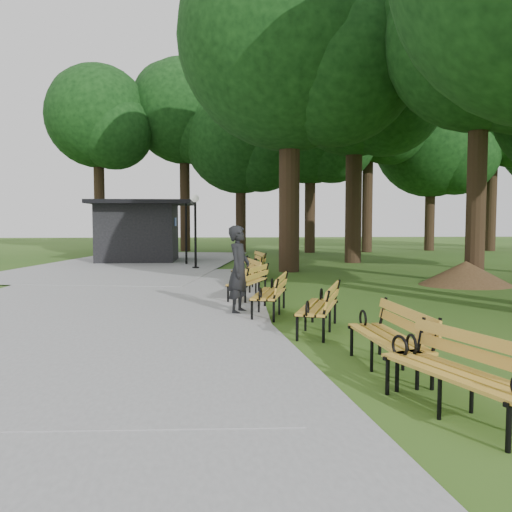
{
  "coord_description": "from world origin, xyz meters",
  "views": [
    {
      "loc": [
        -1.16,
        -9.94,
        2.02
      ],
      "look_at": [
        -0.21,
        3.23,
        1.1
      ],
      "focal_mm": 36.57,
      "sensor_mm": 36.0,
      "label": 1
    }
  ],
  "objects": [
    {
      "name": "ground",
      "position": [
        0.0,
        0.0,
        0.0
      ],
      "size": [
        100.0,
        100.0,
        0.0
      ],
      "primitive_type": "plane",
      "color": "#2A4E16",
      "rests_on": "ground"
    },
    {
      "name": "path",
      "position": [
        -4.0,
        3.0,
        0.03
      ],
      "size": [
        12.0,
        38.0,
        0.06
      ],
      "primitive_type": "cube",
      "color": "gray",
      "rests_on": "ground"
    },
    {
      "name": "person",
      "position": [
        -0.73,
        1.19,
        0.95
      ],
      "size": [
        0.67,
        0.81,
        1.9
      ],
      "primitive_type": "imported",
      "rotation": [
        0.0,
        0.0,
        1.21
      ],
      "color": "black",
      "rests_on": "ground"
    },
    {
      "name": "kiosk",
      "position": [
        -5.01,
        15.42,
        1.46
      ],
      "size": [
        4.72,
        4.11,
        2.92
      ],
      "primitive_type": null,
      "rotation": [
        0.0,
        0.0,
        -0.01
      ],
      "color": "black",
      "rests_on": "ground"
    },
    {
      "name": "lamp_post",
      "position": [
        -2.1,
        11.37,
        2.2
      ],
      "size": [
        0.32,
        0.32,
        3.04
      ],
      "color": "black",
      "rests_on": "ground"
    },
    {
      "name": "dirt_mound",
      "position": [
        6.47,
        5.58,
        0.37
      ],
      "size": [
        2.4,
        2.4,
        0.75
      ],
      "primitive_type": "cone",
      "color": "#47301C",
      "rests_on": "ground"
    },
    {
      "name": "bench_0",
      "position": [
        1.26,
        -4.86,
        0.44
      ],
      "size": [
        1.26,
        2.0,
        0.88
      ],
      "primitive_type": null,
      "rotation": [
        0.0,
        0.0,
        -1.22
      ],
      "color": "gold",
      "rests_on": "ground"
    },
    {
      "name": "bench_1",
      "position": [
        1.08,
        -3.23,
        0.44
      ],
      "size": [
        0.78,
        1.94,
        0.88
      ],
      "primitive_type": null,
      "rotation": [
        0.0,
        0.0,
        -1.5
      ],
      "color": "gold",
      "rests_on": "ground"
    },
    {
      "name": "bench_2",
      "position": [
        0.61,
        -0.74,
        0.44
      ],
      "size": [
        1.23,
        2.0,
        0.88
      ],
      "primitive_type": null,
      "rotation": [
        0.0,
        0.0,
        -1.91
      ],
      "color": "gold",
      "rests_on": "ground"
    },
    {
      "name": "bench_3",
      "position": [
        -0.1,
        1.03,
        0.44
      ],
      "size": [
        1.08,
        2.0,
        0.88
      ],
      "primitive_type": null,
      "rotation": [
        0.0,
        0.0,
        -1.82
      ],
      "color": "gold",
      "rests_on": "ground"
    },
    {
      "name": "bench_4",
      "position": [
        -0.43,
        3.23,
        0.44
      ],
      "size": [
        1.31,
        2.0,
        0.88
      ],
      "primitive_type": null,
      "rotation": [
        0.0,
        0.0,
        -1.96
      ],
      "color": "gold",
      "rests_on": "ground"
    },
    {
      "name": "bench_5",
      "position": [
        -0.39,
        5.2,
        0.44
      ],
      "size": [
        0.92,
        1.98,
        0.88
      ],
      "primitive_type": null,
      "rotation": [
        0.0,
        0.0,
        -1.42
      ],
      "color": "gold",
      "rests_on": "ground"
    },
    {
      "name": "bench_6",
      "position": [
        -0.01,
        6.86,
        0.44
      ],
      "size": [
        0.92,
        1.97,
        0.88
      ],
      "primitive_type": null,
      "rotation": [
        0.0,
        0.0,
        -1.72
      ],
      "color": "gold",
      "rests_on": "ground"
    },
    {
      "name": "bench_7",
      "position": [
        0.08,
        8.86,
        0.44
      ],
      "size": [
        0.88,
        1.97,
        0.88
      ],
      "primitive_type": null,
      "rotation": [
        0.0,
        0.0,
        -1.44
      ],
      "color": "gold",
      "rests_on": "ground"
    },
    {
      "name": "lawn_tree_1",
      "position": [
        6.91,
        5.94,
        7.64
      ],
      "size": [
        5.88,
        5.88,
        10.63
      ],
      "color": "black",
      "rests_on": "ground"
    },
    {
      "name": "lawn_tree_2",
      "position": [
        1.58,
        10.17,
        8.9
      ],
      "size": [
        8.55,
        8.55,
        13.22
      ],
      "color": "black",
      "rests_on": "ground"
    },
    {
      "name": "lawn_tree_4",
      "position": [
        5.16,
        14.19,
        8.43
      ],
      "size": [
        7.02,
        7.02,
        12.0
      ],
      "color": "black",
      "rests_on": "ground"
    },
    {
      "name": "tree_backdrop",
      "position": [
        6.11,
        22.75,
        8.17
      ],
      "size": [
        36.45,
        9.31,
        16.34
      ],
      "primitive_type": null,
      "color": "black",
      "rests_on": "ground"
    }
  ]
}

